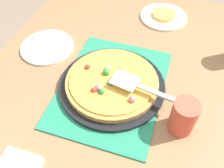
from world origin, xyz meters
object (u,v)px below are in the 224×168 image
object	(u,v)px
pizza	(112,82)
plate_far_right	(163,17)
plate_side	(47,47)
pizza_server	(138,86)
cup_near	(183,117)
served_slice_right	(164,14)
pizza_pan	(112,85)

from	to	relation	value
pizza	plate_far_right	distance (m)	0.50
plate_side	pizza_server	world-z (taller)	pizza_server
cup_near	plate_far_right	bearing A→B (deg)	15.04
pizza_server	served_slice_right	bearing A→B (deg)	-0.50
plate_side	pizza_pan	bearing A→B (deg)	-110.64
pizza_server	plate_side	bearing A→B (deg)	71.55
plate_far_right	pizza	bearing A→B (deg)	168.35
plate_far_right	served_slice_right	xyz separation A→B (m)	(0.00, 0.00, 0.01)
pizza	served_slice_right	xyz separation A→B (m)	(0.49, -0.10, -0.02)
plate_far_right	served_slice_right	world-z (taller)	served_slice_right
plate_side	cup_near	bearing A→B (deg)	-110.05
pizza_pan	pizza_server	size ratio (longest dim) A/B	1.62
pizza	served_slice_right	world-z (taller)	pizza
pizza	plate_side	xyz separation A→B (m)	(0.12, 0.33, -0.03)
pizza	served_slice_right	bearing A→B (deg)	-11.65
pizza_pan	plate_side	size ratio (longest dim) A/B	1.73
pizza_pan	pizza	xyz separation A→B (m)	(-0.00, 0.00, 0.02)
pizza_pan	cup_near	xyz separation A→B (m)	(-0.09, -0.26, 0.05)
pizza_pan	served_slice_right	size ratio (longest dim) A/B	3.45
pizza_server	cup_near	bearing A→B (deg)	-114.12
cup_near	pizza_server	world-z (taller)	cup_near
pizza	cup_near	world-z (taller)	cup_near
pizza	pizza_server	world-z (taller)	pizza_server
pizza_pan	plate_far_right	bearing A→B (deg)	-11.62
cup_near	pizza	bearing A→B (deg)	70.84
pizza	plate_side	bearing A→B (deg)	69.26
pizza	plate_side	world-z (taller)	pizza
pizza_pan	pizza_server	distance (m)	0.11
plate_far_right	pizza_server	world-z (taller)	pizza_server
pizza_pan	plate_side	bearing A→B (deg)	69.36
pizza_pan	cup_near	size ratio (longest dim) A/B	3.17
pizza	cup_near	size ratio (longest dim) A/B	2.75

